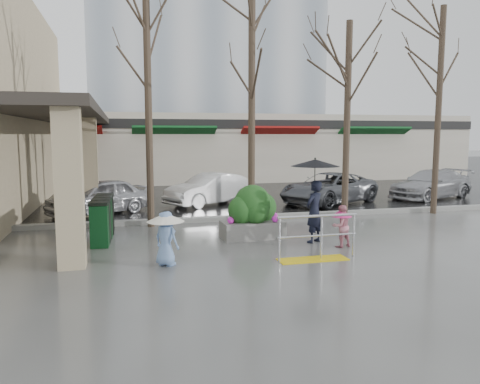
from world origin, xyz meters
name	(u,v)px	position (x,y,z in m)	size (l,w,h in m)	color
ground	(244,251)	(0.00, 0.00, 0.00)	(120.00, 120.00, 0.00)	#51514F
street_asphalt	(164,175)	(0.00, 22.00, 0.01)	(120.00, 36.00, 0.01)	black
curb	(213,219)	(0.00, 4.00, 0.07)	(120.00, 0.30, 0.15)	gray
canopy_slab	(66,113)	(-4.80, 8.00, 3.62)	(2.80, 18.00, 0.25)	#2D2823
pillar_front	(69,186)	(-3.90, -0.50, 1.75)	(0.55, 0.55, 3.50)	tan
pillar_back	(89,166)	(-3.90, 6.00, 1.75)	(0.55, 0.55, 3.50)	tan
storefront_row	(202,147)	(2.00, 17.97, 2.01)	(34.00, 6.74, 4.00)	beige
office_tower	(200,20)	(4.00, 30.00, 12.50)	(18.00, 12.00, 25.00)	#8C99A8
handrail	(315,243)	(1.36, -1.20, 0.38)	(1.90, 0.50, 1.03)	yellow
tree_west	(147,57)	(-2.00, 3.60, 5.08)	(3.20, 3.20, 6.80)	#382B21
tree_midwest	(252,56)	(1.20, 3.60, 5.23)	(3.20, 3.20, 7.00)	#382B21
tree_mideast	(348,72)	(4.50, 3.60, 4.86)	(3.20, 3.20, 6.50)	#382B21
tree_east	(441,60)	(8.00, 3.60, 5.38)	(3.20, 3.20, 7.20)	#382B21
woman	(315,190)	(2.01, 0.41, 1.37)	(1.28, 1.28, 2.22)	black
child_pink	(341,224)	(2.47, -0.23, 0.59)	(0.59, 0.53, 1.06)	#CE7E90
child_blue	(166,232)	(-1.95, -0.85, 0.74)	(0.81, 0.81, 1.19)	#7193C9
planter	(253,213)	(0.60, 1.32, 0.70)	(1.71, 0.99, 1.46)	slate
news_boxes	(103,219)	(-3.36, 2.05, 0.58)	(0.59, 2.08, 1.15)	#0D3918
car_a	(99,197)	(-3.64, 6.31, 0.63)	(1.49, 3.70, 1.26)	#B6B6BB
car_b	(211,189)	(0.61, 7.59, 0.63)	(1.33, 3.82, 1.26)	white
car_c	(329,188)	(5.35, 6.69, 0.63)	(2.09, 4.53, 1.26)	#585B60
car_d	(431,184)	(10.43, 7.09, 0.63)	(1.77, 4.34, 1.26)	#A5A5A9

